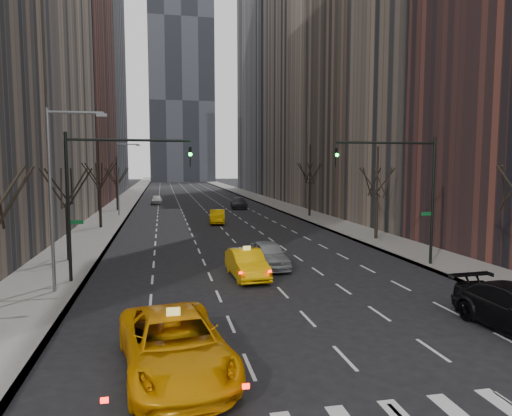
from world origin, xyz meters
TOP-DOWN VIEW (x-y plane):
  - ground at (0.00, 0.00)m, footprint 400.00×400.00m
  - sidewalk_left at (-12.25, 70.00)m, footprint 4.50×320.00m
  - sidewalk_right at (12.25, 70.00)m, footprint 4.50×320.00m
  - bld_left_far at (-21.50, 66.00)m, footprint 14.00×28.00m
  - bld_left_deep at (-21.50, 96.00)m, footprint 14.00×30.00m
  - bld_right_far at (21.50, 64.00)m, footprint 14.00×28.00m
  - bld_right_deep at (21.50, 95.00)m, footprint 14.00×30.00m
  - tower_far at (2.00, 170.00)m, footprint 24.00×24.00m
  - tree_lw_b at (-12.00, 18.00)m, footprint 3.36×3.50m
  - tree_lw_c at (-12.00, 34.00)m, footprint 3.36×3.50m
  - tree_lw_d at (-12.00, 52.00)m, footprint 3.36×3.50m
  - tree_rw_b at (12.00, 22.00)m, footprint 3.36×3.50m
  - tree_rw_c at (12.00, 40.00)m, footprint 3.36×3.50m
  - traffic_mast_left at (-9.11, 12.00)m, footprint 6.69×0.39m
  - traffic_mast_right at (9.11, 12.00)m, footprint 6.69×0.39m
  - streetlight_near at (-10.84, 10.00)m, footprint 2.83×0.22m
  - streetlight_far at (-10.84, 45.00)m, footprint 2.83×0.22m
  - taxi_suv at (-5.57, 0.03)m, footprint 3.88×6.95m
  - taxi_sedan at (-1.22, 11.37)m, footprint 1.94×4.94m
  - silver_sedan_ahead at (0.60, 13.65)m, footprint 2.03×4.88m
  - far_taxi at (0.02, 35.80)m, footprint 2.13×4.72m
  - far_suv_grey at (5.18, 52.44)m, footprint 2.71×5.70m
  - far_car_white at (-6.80, 62.28)m, footprint 1.81×4.35m

SIDE VIEW (x-z plane):
  - ground at x=0.00m, z-range 0.00..0.00m
  - sidewalk_left at x=-12.25m, z-range 0.00..0.15m
  - sidewalk_right at x=12.25m, z-range 0.00..0.15m
  - far_car_white at x=-6.80m, z-range 0.00..1.47m
  - far_taxi at x=0.02m, z-range 0.00..1.50m
  - taxi_sedan at x=-1.22m, z-range 0.00..1.60m
  - far_suv_grey at x=5.18m, z-range 0.00..1.60m
  - silver_sedan_ahead at x=0.60m, z-range 0.00..1.65m
  - taxi_suv at x=-5.57m, z-range 0.00..1.84m
  - tree_lw_d at x=-12.00m, z-range -0.12..7.24m
  - tree_lw_b at x=-12.00m, z-range -0.19..7.63m
  - tree_rw_b at x=12.00m, z-range -0.19..7.63m
  - tree_lw_c at x=-12.00m, z-range -0.33..8.41m
  - tree_rw_c at x=12.00m, z-range -0.33..8.41m
  - traffic_mast_left at x=-9.11m, z-range 1.49..9.49m
  - traffic_mast_right at x=9.11m, z-range 1.49..9.49m
  - streetlight_near at x=-10.84m, z-range 1.12..10.12m
  - streetlight_far at x=-10.84m, z-range 1.12..10.12m
  - bld_left_far at x=-21.50m, z-range 0.00..44.00m
  - bld_right_far at x=21.50m, z-range 0.00..50.00m
  - bld_right_deep at x=21.50m, z-range 0.00..58.00m
  - bld_left_deep at x=-21.50m, z-range 0.00..60.00m
  - tower_far at x=2.00m, z-range 0.00..120.00m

